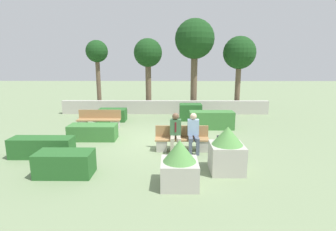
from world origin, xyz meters
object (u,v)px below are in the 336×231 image
object	(u,v)px
bench_front	(182,141)
planter_corner_left	(179,164)
person_seated_woman	(193,131)
suitcase	(224,144)
person_seated_man	(176,131)
tree_rightmost	(239,54)
tree_center_left	(148,55)
bench_left_side	(99,121)
tree_center_right	(195,41)
planter_corner_right	(227,150)
tree_leftmost	(97,54)

from	to	relation	value
bench_front	planter_corner_left	bearing A→B (deg)	-93.88
person_seated_woman	suitcase	xyz separation A→B (m)	(1.06, 0.08, -0.47)
person_seated_man	tree_rightmost	bearing A→B (deg)	61.52
tree_center_left	person_seated_woman	bearing A→B (deg)	-73.65
bench_left_side	tree_center_right	size ratio (longest dim) A/B	0.36
tree_center_right	tree_rightmost	world-z (taller)	tree_center_right
person_seated_woman	planter_corner_right	distance (m)	1.83
planter_corner_left	planter_corner_right	bearing A→B (deg)	32.56
suitcase	tree_leftmost	xyz separation A→B (m)	(-6.24, 7.33, 3.17)
tree_center_left	tree_center_right	world-z (taller)	tree_center_right
bench_front	tree_center_left	world-z (taller)	tree_center_left
person_seated_woman	tree_center_left	size ratio (longest dim) A/B	0.31
bench_left_side	person_seated_man	size ratio (longest dim) A/B	1.47
suitcase	planter_corner_left	bearing A→B (deg)	-122.04
planter_corner_left	tree_center_left	xyz separation A→B (m)	(-1.55, 9.69, 2.82)
tree_leftmost	planter_corner_left	bearing A→B (deg)	-65.03
person_seated_woman	tree_center_right	world-z (taller)	tree_center_right
bench_left_side	bench_front	bearing A→B (deg)	-28.34
tree_leftmost	tree_center_right	bearing A→B (deg)	-1.11
suitcase	tree_center_right	xyz separation A→B (m)	(-0.43, 7.22, 3.94)
person_seated_man	tree_center_right	distance (m)	8.17
tree_leftmost	tree_center_right	size ratio (longest dim) A/B	0.78
planter_corner_right	suitcase	bearing A→B (deg)	81.17
planter_corner_right	tree_center_right	world-z (taller)	tree_center_right
bench_front	bench_left_side	bearing A→B (deg)	141.18
person_seated_man	planter_corner_left	xyz separation A→B (m)	(0.05, -2.51, -0.18)
bench_left_side	planter_corner_left	size ratio (longest dim) A/B	1.66
bench_front	planter_corner_left	xyz separation A→B (m)	(-0.18, -2.64, 0.24)
planter_corner_left	tree_rightmost	xyz separation A→B (m)	(3.79, 9.58, 2.87)
suitcase	tree_rightmost	size ratio (longest dim) A/B	0.16
person_seated_man	tree_rightmost	xyz separation A→B (m)	(3.84, 7.07, 2.69)
person_seated_woman	tree_leftmost	world-z (taller)	tree_leftmost
bench_front	person_seated_man	bearing A→B (deg)	-149.37
bench_front	tree_rightmost	distance (m)	8.42
person_seated_woman	tree_leftmost	bearing A→B (deg)	124.92
bench_left_side	planter_corner_right	bearing A→B (deg)	-33.84
tree_center_right	planter_corner_right	bearing A→B (deg)	-88.97
bench_left_side	planter_corner_left	xyz separation A→B (m)	(3.51, -5.61, 0.23)
bench_left_side	tree_rightmost	bearing A→B (deg)	39.05
bench_left_side	tree_leftmost	world-z (taller)	tree_leftmost
planter_corner_right	tree_leftmost	size ratio (longest dim) A/B	0.31
person_seated_man	planter_corner_right	world-z (taller)	person_seated_man
planter_corner_left	planter_corner_right	size ratio (longest dim) A/B	0.91
bench_front	tree_center_right	size ratio (longest dim) A/B	0.34
bench_left_side	person_seated_woman	size ratio (longest dim) A/B	1.47
bench_front	person_seated_man	size ratio (longest dim) A/B	1.40
bench_front	tree_center_left	distance (m)	7.87
tree_rightmost	person_seated_man	bearing A→B (deg)	-118.48
tree_leftmost	bench_left_side	bearing A→B (deg)	-75.56
tree_center_left	tree_center_right	xyz separation A→B (m)	(2.74, 0.12, 0.82)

